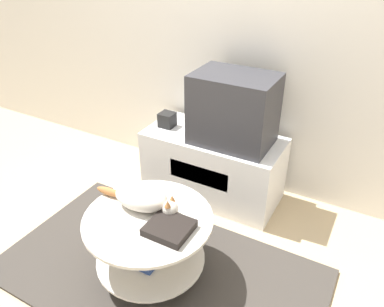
{
  "coord_description": "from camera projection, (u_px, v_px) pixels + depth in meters",
  "views": [
    {
      "loc": [
        0.94,
        -1.27,
        1.76
      ],
      "look_at": [
        -0.02,
        0.45,
        0.6
      ],
      "focal_mm": 35.0,
      "sensor_mm": 36.0,
      "label": 1
    }
  ],
  "objects": [
    {
      "name": "ground_plane",
      "position": [
        158.0,
        273.0,
        2.24
      ],
      "size": [
        12.0,
        12.0,
        0.0
      ],
      "primitive_type": "plane",
      "color": "tan"
    },
    {
      "name": "wall_back",
      "position": [
        250.0,
        13.0,
        2.49
      ],
      "size": [
        8.0,
        0.05,
        2.6
      ],
      "color": "silver",
      "rests_on": "ground_plane"
    },
    {
      "name": "rug",
      "position": [
        158.0,
        272.0,
        2.24
      ],
      "size": [
        1.89,
        1.07,
        0.02
      ],
      "color": "#3D3833",
      "rests_on": "ground_plane"
    },
    {
      "name": "tv_stand",
      "position": [
        213.0,
        165.0,
        2.82
      ],
      "size": [
        1.01,
        0.47,
        0.5
      ],
      "color": "white",
      "rests_on": "ground_plane"
    },
    {
      "name": "tv",
      "position": [
        234.0,
        110.0,
        2.5
      ],
      "size": [
        0.54,
        0.38,
        0.49
      ],
      "color": "#333338",
      "rests_on": "tv_stand"
    },
    {
      "name": "speaker",
      "position": [
        167.0,
        120.0,
        2.8
      ],
      "size": [
        0.11,
        0.11,
        0.11
      ],
      "color": "black",
      "rests_on": "tv_stand"
    },
    {
      "name": "coffee_table",
      "position": [
        150.0,
        238.0,
        2.08
      ],
      "size": [
        0.7,
        0.7,
        0.43
      ],
      "color": "#B2B2B7",
      "rests_on": "rug"
    },
    {
      "name": "dvd_box",
      "position": [
        169.0,
        228.0,
        1.9
      ],
      "size": [
        0.22,
        0.21,
        0.04
      ],
      "color": "black",
      "rests_on": "coffee_table"
    },
    {
      "name": "cat",
      "position": [
        142.0,
        197.0,
        2.05
      ],
      "size": [
        0.53,
        0.22,
        0.14
      ],
      "rotation": [
        0.0,
        0.0,
        0.06
      ],
      "color": "silver",
      "rests_on": "coffee_table"
    }
  ]
}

